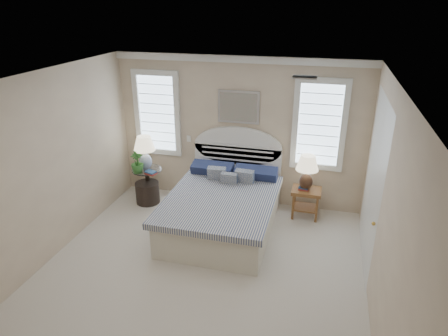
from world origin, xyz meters
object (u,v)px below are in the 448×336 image
Objects in this scene: lamp_right at (307,169)px; floor_pot at (148,193)px; bed at (224,206)px; side_table_left at (148,181)px; lamp_left at (145,149)px; nightstand_right at (306,197)px.

floor_pot is at bearing -175.54° from lamp_right.
lamp_right is (2.89, 0.23, 0.71)m from floor_pot.
lamp_right reaches higher than floor_pot.
side_table_left is at bearing 160.26° from bed.
lamp_left is (-1.67, 0.61, 0.64)m from bed.
bed reaches higher than side_table_left.
lamp_left reaches higher than nightstand_right.
bed is at bearing -151.97° from nightstand_right.
lamp_right reaches higher than nightstand_right.
bed is at bearing -16.58° from floor_pot.
floor_pot is 0.83m from lamp_left.
nightstand_right is at bearing 4.15° from floor_pot.
bed is 1.69m from floor_pot.
side_table_left is at bearing 107.86° from floor_pot.
bed reaches higher than nightstand_right.
side_table_left is at bearing -46.66° from lamp_left.
floor_pot is at bearing -72.14° from side_table_left.
nightstand_right is at bearing 1.94° from side_table_left.
bed reaches higher than lamp_left.
lamp_right is (2.94, 0.09, -0.11)m from lamp_left.
side_table_left is 1.00× the size of lamp_right.
lamp_left reaches higher than lamp_right.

